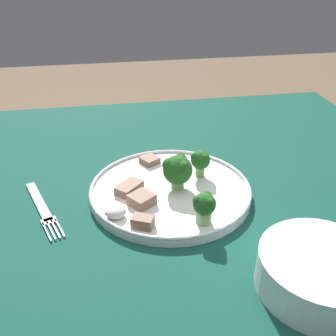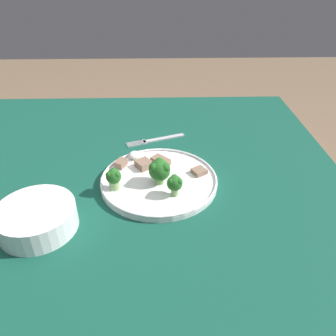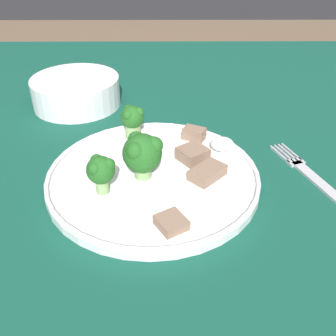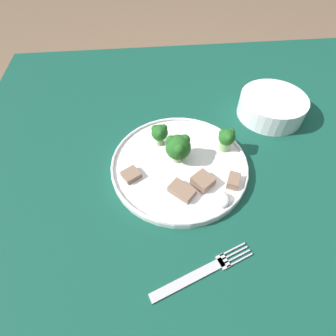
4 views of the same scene
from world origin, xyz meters
The scene contains 12 objects.
table centered at (0.00, 0.00, 0.67)m, with size 1.09×1.12×0.78m.
dinner_plate centered at (-0.02, -0.09, 0.79)m, with size 0.28×0.28×0.02m.
fork centered at (0.20, -0.08, 0.78)m, with size 0.08×0.18×0.00m.
cream_bowl centered at (-0.17, 0.16, 0.80)m, with size 0.16×0.16×0.05m.
broccoli_floret_near_rim_left centered at (-0.03, -0.09, 0.83)m, with size 0.05×0.05×0.06m.
broccoli_floret_center_left centered at (-0.08, -0.12, 0.82)m, with size 0.04×0.04×0.05m.
broccoli_floret_back_left centered at (-0.05, 0.02, 0.82)m, with size 0.04×0.04×0.05m.
meat_slice_front_slice centered at (0.05, -0.09, 0.80)m, with size 0.06×0.06×0.01m.
meat_slice_middle_slice centered at (0.01, -0.19, 0.79)m, with size 0.04×0.04×0.01m.
meat_slice_rear_slice centered at (0.04, 0.01, 0.80)m, with size 0.04×0.03×0.02m.
meat_slice_edge_slice centered at (0.04, -0.05, 0.80)m, with size 0.05×0.05×0.02m.
sauce_dollop centered at (0.08, -0.02, 0.80)m, with size 0.03×0.03×0.02m.
Camera 1 is at (0.09, 0.49, 1.16)m, focal length 42.00 mm.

